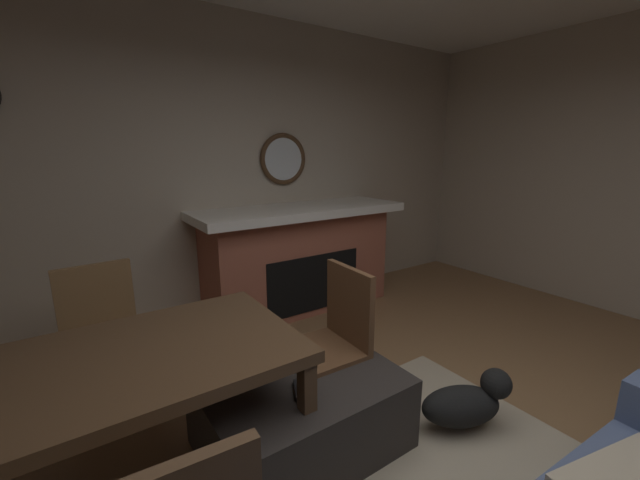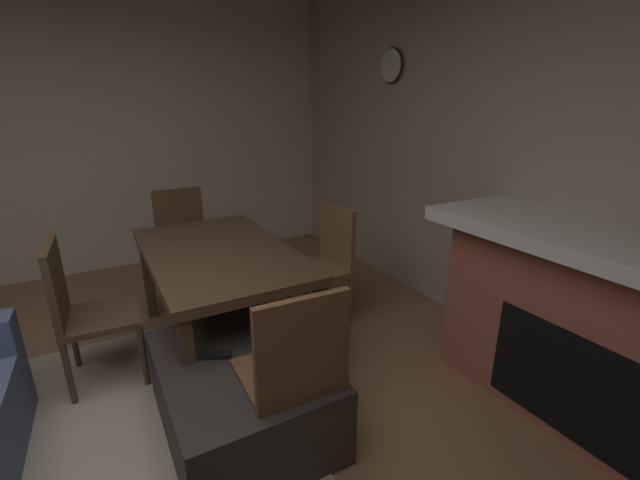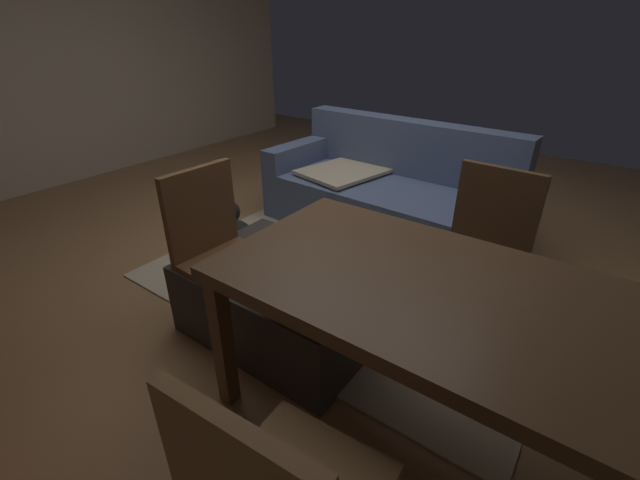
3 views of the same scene
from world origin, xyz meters
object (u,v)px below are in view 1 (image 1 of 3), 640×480
Objects in this scene: fireplace at (299,257)px; small_dog at (467,402)px; dining_chair_south at (103,331)px; dining_table at (122,375)px; dining_chair_west at (335,333)px; ottoman_coffee_table at (301,412)px; round_wall_mirror at (283,159)px; tv_remote at (299,390)px.

fireplace is 2.16m from small_dog.
fireplace is at bearing -159.97° from dining_chair_south.
fireplace is 1.36× the size of dining_table.
small_dog is (-1.69, 0.61, -0.47)m from dining_table.
dining_table is 1.85m from small_dog.
ottoman_coffee_table is at bearing 24.26° from dining_chair_west.
small_dog is (-1.69, 1.45, -0.33)m from dining_chair_south.
dining_table is (1.84, 1.81, -0.87)m from round_wall_mirror.
dining_chair_south is at bearing -89.58° from dining_table.
round_wall_mirror is at bearing -92.53° from tv_remote.
dining_chair_west is (-0.41, -0.26, 0.09)m from tv_remote.
tv_remote is at bearing 62.23° from round_wall_mirror.
fireplace is at bearing -94.26° from small_dog.
ottoman_coffee_table is 0.96m from dining_table.
fireplace is 1.03m from round_wall_mirror.
dining_table is at bearing 39.49° from fireplace.
ottoman_coffee_table is (1.01, 1.68, -0.33)m from fireplace.
dining_table is 1.67× the size of dining_chair_west.
small_dog is at bearing 160.19° from dining_table.
fireplace reaches higher than dining_chair_west.
dining_table is (1.84, 1.52, 0.12)m from fireplace.
round_wall_mirror is 3.29× the size of tv_remote.
dining_chair_south is 2.26m from small_dog.
round_wall_mirror is 0.57× the size of dining_chair_west.
small_dog is (-0.52, 0.60, -0.33)m from dining_chair_west.
dining_chair_west is at bearing 179.83° from dining_table.
tv_remote is (1.09, 1.78, -0.11)m from fireplace.
fireplace is at bearing -113.86° from dining_chair_west.
dining_chair_south is 1.00× the size of dining_chair_west.
tv_remote is at bearing 31.69° from dining_chair_west.
dining_chair_west is 1.72× the size of small_dog.
round_wall_mirror is 0.97× the size of small_dog.
dining_chair_west reaches higher than ottoman_coffee_table.
dining_chair_south is (0.84, -1.00, 0.31)m from ottoman_coffee_table.
tv_remote is at bearing 124.67° from dining_chair_south.
fireplace is at bearing -140.51° from dining_table.
dining_chair_west is at bearing 144.21° from dining_chair_south.
dining_table is 1.18m from dining_chair_west.
dining_chair_south is at bearing -35.79° from dining_chair_west.
fireplace is 1.67m from dining_chair_west.
round_wall_mirror is 0.57× the size of dining_chair_south.
fireplace is at bearing -121.18° from ottoman_coffee_table.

